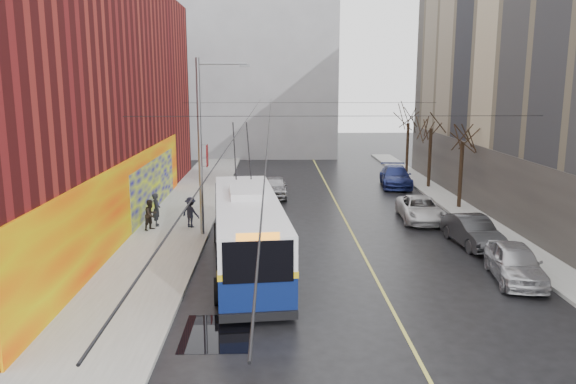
# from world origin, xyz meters

# --- Properties ---
(ground) EXTENTS (140.00, 140.00, 0.00)m
(ground) POSITION_xyz_m (0.00, 0.00, 0.00)
(ground) COLOR black
(ground) RESTS_ON ground
(sidewalk_left) EXTENTS (4.00, 60.00, 0.15)m
(sidewalk_left) POSITION_xyz_m (-8.00, 12.00, 0.07)
(sidewalk_left) COLOR gray
(sidewalk_left) RESTS_ON ground
(sidewalk_right) EXTENTS (2.00, 60.00, 0.15)m
(sidewalk_right) POSITION_xyz_m (9.00, 12.00, 0.07)
(sidewalk_right) COLOR gray
(sidewalk_right) RESTS_ON ground
(lane_line) EXTENTS (0.12, 50.00, 0.01)m
(lane_line) POSITION_xyz_m (1.50, 14.00, 0.00)
(lane_line) COLOR #BFB74C
(lane_line) RESTS_ON ground
(building_left) EXTENTS (12.11, 36.00, 14.00)m
(building_left) POSITION_xyz_m (-15.99, 13.99, 6.99)
(building_left) COLOR #591112
(building_left) RESTS_ON ground
(building_far) EXTENTS (20.50, 12.10, 18.00)m
(building_far) POSITION_xyz_m (-6.00, 44.99, 9.02)
(building_far) COLOR gray
(building_far) RESTS_ON ground
(streetlight_pole) EXTENTS (2.65, 0.60, 9.00)m
(streetlight_pole) POSITION_xyz_m (-6.14, 10.00, 4.85)
(streetlight_pole) COLOR slate
(streetlight_pole) RESTS_ON ground
(catenary_wires) EXTENTS (18.00, 60.00, 0.22)m
(catenary_wires) POSITION_xyz_m (-2.54, 14.77, 6.25)
(catenary_wires) COLOR black
(tree_near) EXTENTS (3.20, 3.20, 6.40)m
(tree_near) POSITION_xyz_m (9.00, 16.00, 4.98)
(tree_near) COLOR black
(tree_near) RESTS_ON ground
(tree_mid) EXTENTS (3.20, 3.20, 6.68)m
(tree_mid) POSITION_xyz_m (9.00, 23.00, 5.25)
(tree_mid) COLOR black
(tree_mid) RESTS_ON ground
(tree_far) EXTENTS (3.20, 3.20, 6.57)m
(tree_far) POSITION_xyz_m (9.00, 30.00, 5.14)
(tree_far) COLOR black
(tree_far) RESTS_ON ground
(puddle) EXTENTS (2.15, 2.82, 0.01)m
(puddle) POSITION_xyz_m (-4.47, -1.40, 0.00)
(puddle) COLOR black
(puddle) RESTS_ON ground
(pigeons_flying) EXTENTS (1.77, 2.16, 0.70)m
(pigeons_flying) POSITION_xyz_m (-2.55, 10.70, 7.04)
(pigeons_flying) COLOR slate
(trolleybus) EXTENTS (3.82, 12.39, 5.80)m
(trolleybus) POSITION_xyz_m (-3.74, 5.03, 1.61)
(trolleybus) COLOR #0A174B
(trolleybus) RESTS_ON ground
(parked_car_a) EXTENTS (2.39, 4.59, 1.49)m
(parked_car_a) POSITION_xyz_m (7.00, 3.11, 0.75)
(parked_car_a) COLOR #BCBCC1
(parked_car_a) RESTS_ON ground
(parked_car_b) EXTENTS (1.96, 4.53, 1.45)m
(parked_car_b) POSITION_xyz_m (7.00, 8.00, 0.72)
(parked_car_b) COLOR #2B2C2E
(parked_car_b) RESTS_ON ground
(parked_car_c) EXTENTS (2.53, 4.98, 1.35)m
(parked_car_c) POSITION_xyz_m (5.80, 13.13, 0.67)
(parked_car_c) COLOR silver
(parked_car_c) RESTS_ON ground
(parked_car_d) EXTENTS (2.75, 5.56, 1.55)m
(parked_car_d) POSITION_xyz_m (6.68, 23.78, 0.78)
(parked_car_d) COLOR navy
(parked_car_d) RESTS_ON ground
(following_car) EXTENTS (1.71, 4.15, 1.41)m
(following_car) POSITION_xyz_m (-2.51, 20.13, 0.70)
(following_car) COLOR #A3A2A7
(following_car) RESTS_ON ground
(pedestrian_a) EXTENTS (0.59, 0.75, 1.80)m
(pedestrian_a) POSITION_xyz_m (-8.98, 11.75, 1.05)
(pedestrian_a) COLOR black
(pedestrian_a) RESTS_ON sidewalk_left
(pedestrian_b) EXTENTS (0.94, 1.00, 1.63)m
(pedestrian_b) POSITION_xyz_m (-9.10, 10.86, 0.97)
(pedestrian_b) COLOR black
(pedestrian_b) RESTS_ON sidewalk_left
(pedestrian_c) EXTENTS (1.22, 1.07, 1.64)m
(pedestrian_c) POSITION_xyz_m (-7.08, 11.36, 0.97)
(pedestrian_c) COLOR black
(pedestrian_c) RESTS_ON sidewalk_left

